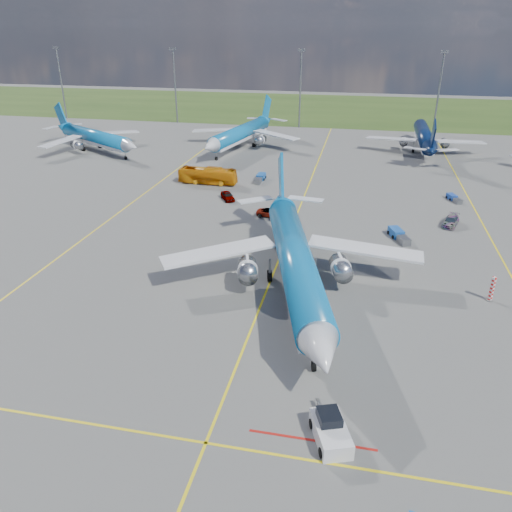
% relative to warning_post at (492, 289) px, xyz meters
% --- Properties ---
extents(ground, '(400.00, 400.00, 0.00)m').
position_rel_warning_post_xyz_m(ground, '(-26.00, -8.00, -1.50)').
color(ground, '#545452').
rests_on(ground, ground).
extents(grass_strip, '(400.00, 80.00, 0.01)m').
position_rel_warning_post_xyz_m(grass_strip, '(-26.00, 142.00, -1.50)').
color(grass_strip, '#2D4719').
rests_on(grass_strip, ground).
extents(taxiway_lines, '(60.25, 160.00, 0.02)m').
position_rel_warning_post_xyz_m(taxiway_lines, '(-25.83, 19.70, -1.49)').
color(taxiway_lines, yellow).
rests_on(taxiway_lines, ground).
extents(floodlight_masts, '(202.20, 0.50, 22.70)m').
position_rel_warning_post_xyz_m(floodlight_masts, '(-16.00, 102.00, 11.06)').
color(floodlight_masts, slate).
rests_on(floodlight_masts, ground).
extents(warning_post, '(0.50, 0.50, 3.00)m').
position_rel_warning_post_xyz_m(warning_post, '(0.00, 0.00, 0.00)').
color(warning_post, red).
rests_on(warning_post, ground).
extents(bg_jet_nw, '(48.30, 45.18, 10.12)m').
position_rel_warning_post_xyz_m(bg_jet_nw, '(-81.95, 59.50, -1.50)').
color(bg_jet_nw, '#0C69AA').
rests_on(bg_jet_nw, ground).
extents(bg_jet_nnw, '(39.27, 47.20, 10.99)m').
position_rel_warning_post_xyz_m(bg_jet_nnw, '(-47.02, 70.30, -1.50)').
color(bg_jet_nnw, '#0C69AA').
rests_on(bg_jet_nnw, ground).
extents(bg_jet_n, '(30.93, 40.38, 10.50)m').
position_rel_warning_post_xyz_m(bg_jet_n, '(-1.06, 77.31, -1.50)').
color(bg_jet_n, '#07183C').
rests_on(bg_jet_n, ground).
extents(main_airliner, '(45.18, 52.94, 11.95)m').
position_rel_warning_post_xyz_m(main_airliner, '(-22.65, -2.66, -1.50)').
color(main_airliner, '#0C69AA').
rests_on(main_airliner, ground).
extents(pushback_tug, '(3.75, 6.37, 2.14)m').
position_rel_warning_post_xyz_m(pushback_tug, '(-16.68, -25.55, -0.64)').
color(pushback_tug, silver).
rests_on(pushback_tug, ground).
extents(apron_bus, '(11.84, 3.00, 3.28)m').
position_rel_warning_post_xyz_m(apron_bus, '(-46.04, 38.11, 0.14)').
color(apron_bus, orange).
rests_on(apron_bus, ground).
extents(service_car_a, '(3.85, 4.73, 1.52)m').
position_rel_warning_post_xyz_m(service_car_a, '(-39.49, 28.98, -0.74)').
color(service_car_a, '#999999').
rests_on(service_car_a, ground).
extents(service_car_b, '(4.99, 2.47, 1.36)m').
position_rel_warning_post_xyz_m(service_car_b, '(-30.10, 22.03, -0.82)').
color(service_car_b, '#999999').
rests_on(service_car_b, ground).
extents(service_car_c, '(3.50, 5.40, 1.46)m').
position_rel_warning_post_xyz_m(service_car_c, '(-1.27, 24.07, -0.77)').
color(service_car_c, '#999999').
rests_on(service_car_c, ground).
extents(baggage_tug_w, '(3.26, 5.57, 1.21)m').
position_rel_warning_post_xyz_m(baggage_tug_w, '(-9.66, 16.72, -0.93)').
color(baggage_tug_w, '#1C52A8').
rests_on(baggage_tug_w, ground).
extents(baggage_tug_c, '(1.60, 5.33, 1.19)m').
position_rel_warning_post_xyz_m(baggage_tug_c, '(-36.17, 42.30, -0.94)').
color(baggage_tug_c, '#1B54A6').
rests_on(baggage_tug_c, ground).
extents(baggage_tug_e, '(2.48, 4.35, 0.95)m').
position_rel_warning_post_xyz_m(baggage_tug_e, '(1.04, 37.17, -1.06)').
color(baggage_tug_e, '#1A409E').
rests_on(baggage_tug_e, ground).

